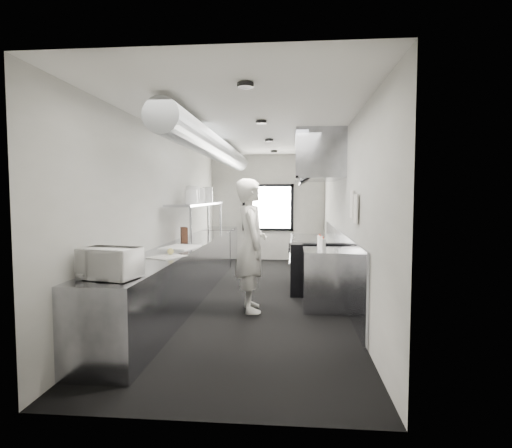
% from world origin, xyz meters
% --- Properties ---
extents(floor, '(3.00, 8.00, 0.01)m').
position_xyz_m(floor, '(0.00, 0.00, 0.00)').
color(floor, black).
rests_on(floor, ground).
extents(ceiling, '(3.00, 8.00, 0.01)m').
position_xyz_m(ceiling, '(0.00, 0.00, 2.80)').
color(ceiling, white).
rests_on(ceiling, wall_back).
extents(wall_back, '(3.00, 0.02, 2.80)m').
position_xyz_m(wall_back, '(0.00, 4.00, 1.40)').
color(wall_back, beige).
rests_on(wall_back, floor).
extents(wall_front, '(3.00, 0.02, 2.80)m').
position_xyz_m(wall_front, '(0.00, -4.00, 1.40)').
color(wall_front, beige).
rests_on(wall_front, floor).
extents(wall_left, '(0.02, 8.00, 2.80)m').
position_xyz_m(wall_left, '(-1.50, 0.00, 1.40)').
color(wall_left, beige).
rests_on(wall_left, floor).
extents(wall_right, '(0.02, 8.00, 2.80)m').
position_xyz_m(wall_right, '(1.50, 0.00, 1.40)').
color(wall_right, beige).
rests_on(wall_right, floor).
extents(wall_cladding, '(0.03, 5.50, 1.10)m').
position_xyz_m(wall_cladding, '(1.48, 0.30, 0.55)').
color(wall_cladding, gray).
rests_on(wall_cladding, wall_right).
extents(hvac_duct, '(0.40, 6.40, 0.40)m').
position_xyz_m(hvac_duct, '(-0.70, 0.40, 2.55)').
color(hvac_duct, gray).
rests_on(hvac_duct, ceiling).
extents(service_window, '(1.36, 0.05, 1.25)m').
position_xyz_m(service_window, '(0.00, 3.96, 1.40)').
color(service_window, silver).
rests_on(service_window, wall_back).
extents(exhaust_hood, '(0.81, 2.20, 0.88)m').
position_xyz_m(exhaust_hood, '(1.10, 0.70, 2.39)').
color(exhaust_hood, gray).
rests_on(exhaust_hood, ceiling).
extents(prep_counter, '(0.70, 6.00, 0.90)m').
position_xyz_m(prep_counter, '(-1.15, -0.50, 0.45)').
color(prep_counter, gray).
rests_on(prep_counter, floor).
extents(pass_shelf, '(0.45, 3.00, 0.68)m').
position_xyz_m(pass_shelf, '(-1.19, 1.00, 1.54)').
color(pass_shelf, gray).
rests_on(pass_shelf, prep_counter).
extents(range, '(0.88, 1.60, 0.94)m').
position_xyz_m(range, '(1.04, 0.70, 0.47)').
color(range, black).
rests_on(range, floor).
extents(bottle_station, '(0.65, 0.80, 0.90)m').
position_xyz_m(bottle_station, '(1.15, -0.70, 0.45)').
color(bottle_station, gray).
rests_on(bottle_station, floor).
extents(far_work_table, '(0.70, 1.20, 0.90)m').
position_xyz_m(far_work_table, '(-1.15, 3.20, 0.45)').
color(far_work_table, gray).
rests_on(far_work_table, floor).
extents(notice_sheet_a, '(0.02, 0.28, 0.38)m').
position_xyz_m(notice_sheet_a, '(1.47, -1.20, 1.60)').
color(notice_sheet_a, silver).
rests_on(notice_sheet_a, wall_right).
extents(notice_sheet_b, '(0.02, 0.28, 0.38)m').
position_xyz_m(notice_sheet_b, '(1.47, -1.55, 1.55)').
color(notice_sheet_b, silver).
rests_on(notice_sheet_b, wall_right).
extents(line_cook, '(0.62, 0.80, 1.97)m').
position_xyz_m(line_cook, '(0.04, -0.91, 0.98)').
color(line_cook, silver).
rests_on(line_cook, floor).
extents(microwave, '(0.57, 0.48, 0.31)m').
position_xyz_m(microwave, '(-1.15, -3.08, 1.05)').
color(microwave, white).
rests_on(microwave, prep_counter).
extents(deli_tub_a, '(0.19, 0.19, 0.10)m').
position_xyz_m(deli_tub_a, '(-1.30, -2.50, 0.95)').
color(deli_tub_a, beige).
rests_on(deli_tub_a, prep_counter).
extents(deli_tub_b, '(0.13, 0.13, 0.09)m').
position_xyz_m(deli_tub_b, '(-1.31, -2.23, 0.95)').
color(deli_tub_b, beige).
rests_on(deli_tub_b, prep_counter).
extents(newspaper, '(0.50, 0.55, 0.01)m').
position_xyz_m(newspaper, '(-1.01, -1.66, 0.91)').
color(newspaper, white).
rests_on(newspaper, prep_counter).
extents(small_plate, '(0.21, 0.21, 0.01)m').
position_xyz_m(small_plate, '(-1.00, -1.51, 0.91)').
color(small_plate, white).
rests_on(small_plate, prep_counter).
extents(pastry, '(0.09, 0.09, 0.09)m').
position_xyz_m(pastry, '(-1.00, -1.51, 0.96)').
color(pastry, tan).
rests_on(pastry, small_plate).
extents(cutting_board, '(0.58, 0.69, 0.02)m').
position_xyz_m(cutting_board, '(-1.10, -0.66, 0.91)').
color(cutting_board, white).
rests_on(cutting_board, prep_counter).
extents(knife_block, '(0.18, 0.25, 0.25)m').
position_xyz_m(knife_block, '(-1.29, 0.28, 1.02)').
color(knife_block, brown).
rests_on(knife_block, prep_counter).
extents(plate_stack_a, '(0.23, 0.23, 0.25)m').
position_xyz_m(plate_stack_a, '(-1.17, 0.36, 1.70)').
color(plate_stack_a, white).
rests_on(plate_stack_a, pass_shelf).
extents(plate_stack_b, '(0.28, 0.28, 0.33)m').
position_xyz_m(plate_stack_b, '(-1.21, 0.67, 1.73)').
color(plate_stack_b, white).
rests_on(plate_stack_b, pass_shelf).
extents(plate_stack_c, '(0.25, 0.25, 0.30)m').
position_xyz_m(plate_stack_c, '(-1.20, 1.15, 1.72)').
color(plate_stack_c, white).
rests_on(plate_stack_c, pass_shelf).
extents(plate_stack_d, '(0.28, 0.28, 0.33)m').
position_xyz_m(plate_stack_d, '(-1.18, 1.84, 1.74)').
color(plate_stack_d, white).
rests_on(plate_stack_d, pass_shelf).
extents(squeeze_bottle_a, '(0.09, 0.09, 0.20)m').
position_xyz_m(squeeze_bottle_a, '(1.10, -1.02, 1.00)').
color(squeeze_bottle_a, white).
rests_on(squeeze_bottle_a, bottle_station).
extents(squeeze_bottle_b, '(0.07, 0.07, 0.20)m').
position_xyz_m(squeeze_bottle_b, '(1.10, -0.88, 1.00)').
color(squeeze_bottle_b, white).
rests_on(squeeze_bottle_b, bottle_station).
extents(squeeze_bottle_c, '(0.07, 0.07, 0.20)m').
position_xyz_m(squeeze_bottle_c, '(1.08, -0.67, 1.00)').
color(squeeze_bottle_c, white).
rests_on(squeeze_bottle_c, bottle_station).
extents(squeeze_bottle_d, '(0.06, 0.06, 0.16)m').
position_xyz_m(squeeze_bottle_d, '(1.08, -0.56, 0.98)').
color(squeeze_bottle_d, white).
rests_on(squeeze_bottle_d, bottle_station).
extents(squeeze_bottle_e, '(0.08, 0.08, 0.19)m').
position_xyz_m(squeeze_bottle_e, '(1.08, -0.42, 0.99)').
color(squeeze_bottle_e, white).
rests_on(squeeze_bottle_e, bottle_station).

